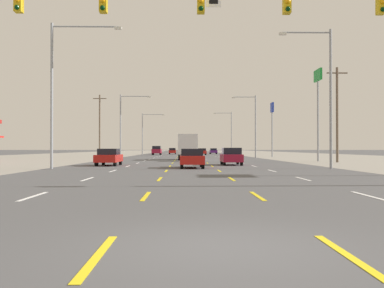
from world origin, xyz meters
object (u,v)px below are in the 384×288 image
(streetlight_left_row_1, at_px, (124,121))
(pole_sign_right_row_2, at_px, (272,117))
(sedan_far_right_distant_b, at_px, (213,151))
(pole_sign_right_row_1, at_px, (318,92))
(hatchback_inner_right_mid, at_px, (231,156))
(streetlight_right_row_0, at_px, (326,89))
(hatchback_inner_left_farthest, at_px, (172,151))
(streetlight_right_row_2, at_px, (230,130))
(sedan_far_left_near, at_px, (109,157))
(streetlight_left_row_0, at_px, (59,83))
(box_truck_center_turn_midfar, at_px, (188,146))
(sedan_inner_right_far, at_px, (202,152))
(streetlight_right_row_1, at_px, (253,122))
(hatchback_center_turn_distant_a, at_px, (187,151))
(streetlight_left_row_2, at_px, (145,130))
(suv_far_left_farther, at_px, (157,150))
(sedan_center_turn_nearest, at_px, (192,158))

(streetlight_left_row_1, bearing_deg, pole_sign_right_row_2, 17.27)
(sedan_far_right_distant_b, height_order, pole_sign_right_row_1, pole_sign_right_row_1)
(hatchback_inner_right_mid, distance_m, streetlight_right_row_0, 10.65)
(hatchback_inner_left_farthest, height_order, streetlight_right_row_2, streetlight_right_row_2)
(sedan_far_left_near, bearing_deg, streetlight_right_row_0, -20.11)
(pole_sign_right_row_1, xyz_separation_m, streetlight_right_row_0, (-5.01, -18.08, -2.13))
(hatchback_inner_left_farthest, distance_m, streetlight_left_row_0, 77.23)
(box_truck_center_turn_midfar, xyz_separation_m, streetlight_left_row_0, (-9.46, -24.33, 4.36))
(pole_sign_right_row_2, bearing_deg, sedan_inner_right_far, 116.24)
(sedan_inner_right_far, xyz_separation_m, streetlight_right_row_1, (6.52, -29.49, 4.69))
(hatchback_center_turn_distant_a, bearing_deg, streetlight_left_row_2, -133.99)
(box_truck_center_turn_midfar, relative_size, pole_sign_right_row_2, 0.79)
(hatchback_inner_right_mid, height_order, streetlight_left_row_1, streetlight_left_row_1)
(hatchback_inner_right_mid, xyz_separation_m, hatchback_inner_left_farthest, (-7.19, 69.75, 0.00))
(streetlight_left_row_0, xyz_separation_m, streetlight_left_row_2, (0.05, 67.29, -0.61))
(suv_far_left_farther, height_order, streetlight_left_row_1, streetlight_left_row_1)
(streetlight_right_row_0, bearing_deg, sedan_inner_right_far, 95.90)
(sedan_far_left_near, relative_size, streetlight_left_row_2, 0.48)
(pole_sign_right_row_2, xyz_separation_m, streetlight_right_row_0, (-4.37, -41.04, -0.92))
(box_truck_center_turn_midfar, distance_m, streetlight_left_row_0, 26.47)
(streetlight_left_row_1, xyz_separation_m, streetlight_right_row_2, (19.36, 33.64, 0.07))
(sedan_center_turn_nearest, bearing_deg, hatchback_center_turn_distant_a, 90.05)
(hatchback_inner_left_farthest, distance_m, streetlight_right_row_0, 78.12)
(suv_far_left_farther, height_order, streetlight_right_row_1, streetlight_right_row_1)
(hatchback_center_turn_distant_a, xyz_separation_m, streetlight_left_row_2, (-9.51, -9.85, 4.80))
(sedan_inner_right_far, height_order, streetlight_left_row_1, streetlight_left_row_1)
(sedan_inner_right_far, relative_size, hatchback_inner_left_farthest, 1.15)
(suv_far_left_farther, bearing_deg, streetlight_left_row_2, 144.58)
(sedan_far_right_distant_b, distance_m, streetlight_right_row_0, 79.69)
(streetlight_left_row_1, height_order, streetlight_right_row_1, streetlight_left_row_1)
(streetlight_right_row_0, distance_m, streetlight_right_row_1, 33.65)
(suv_far_left_farther, bearing_deg, pole_sign_right_row_2, -49.23)
(hatchback_inner_right_mid, height_order, hatchback_inner_left_farthest, same)
(sedan_far_right_distant_b, bearing_deg, sedan_center_turn_nearest, -94.99)
(pole_sign_right_row_1, bearing_deg, pole_sign_right_row_2, 91.61)
(sedan_far_left_near, height_order, streetlight_right_row_1, streetlight_right_row_1)
(sedan_far_left_near, bearing_deg, sedan_inner_right_far, 79.69)
(hatchback_inner_left_farthest, bearing_deg, hatchback_center_turn_distant_a, 5.44)
(streetlight_left_row_0, relative_size, streetlight_right_row_0, 1.03)
(streetlight_right_row_0, bearing_deg, streetlight_left_row_1, 120.01)
(streetlight_right_row_2, bearing_deg, suv_far_left_farther, -173.11)
(pole_sign_right_row_1, distance_m, streetlight_right_row_2, 49.52)
(pole_sign_right_row_1, relative_size, streetlight_right_row_0, 1.03)
(pole_sign_right_row_2, xyz_separation_m, streetlight_left_row_0, (-23.76, -41.04, -0.58))
(suv_far_left_farther, bearing_deg, hatchback_inner_right_mid, -79.90)
(hatchback_inner_right_mid, distance_m, streetlight_right_row_1, 27.70)
(sedan_far_left_near, distance_m, pole_sign_right_row_1, 25.95)
(pole_sign_right_row_1, relative_size, streetlight_left_row_0, 1.00)
(box_truck_center_turn_midfar, bearing_deg, streetlight_right_row_1, 43.12)
(pole_sign_right_row_1, xyz_separation_m, streetlight_left_row_1, (-24.44, 15.56, -2.39))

